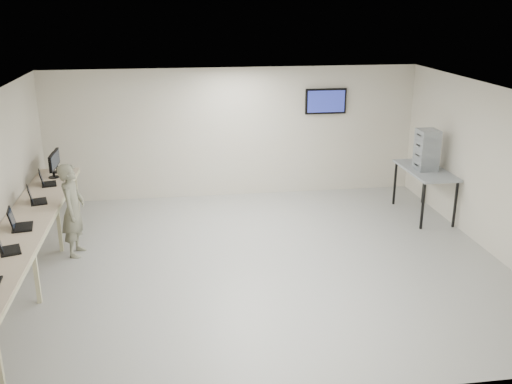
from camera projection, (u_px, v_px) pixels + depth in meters
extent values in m
cube|color=#B3B3B3|center=(258.00, 261.00, 9.48)|extent=(8.00, 7.00, 0.01)
cube|color=white|center=(258.00, 93.00, 8.59)|extent=(8.00, 7.00, 0.01)
cube|color=beige|center=(234.00, 133.00, 12.32)|extent=(8.00, 0.01, 2.80)
cube|color=beige|center=(309.00, 284.00, 5.76)|extent=(8.00, 0.01, 2.80)
cube|color=beige|center=(493.00, 171.00, 9.58)|extent=(0.01, 7.00, 2.80)
cube|color=black|center=(325.00, 101.00, 12.37)|extent=(0.15, 0.04, 0.15)
cube|color=black|center=(326.00, 101.00, 12.33)|extent=(0.90, 0.06, 0.55)
cube|color=navy|center=(326.00, 101.00, 12.30)|extent=(0.82, 0.01, 0.47)
cube|color=beige|center=(25.00, 224.00, 8.71)|extent=(0.75, 6.00, 0.04)
cube|color=beige|center=(51.00, 224.00, 8.77)|extent=(0.02, 6.00, 0.06)
cube|color=beige|center=(36.00, 275.00, 8.05)|extent=(0.06, 0.06, 0.86)
cube|color=beige|center=(23.00, 230.00, 9.66)|extent=(0.06, 0.06, 0.86)
cube|color=beige|center=(59.00, 228.00, 9.74)|extent=(0.06, 0.06, 0.86)
cube|color=beige|center=(46.00, 193.00, 11.49)|extent=(0.06, 0.06, 0.86)
cube|color=beige|center=(77.00, 192.00, 11.57)|extent=(0.06, 0.06, 0.86)
cube|color=black|center=(10.00, 251.00, 7.70)|extent=(0.36, 0.42, 0.02)
cube|color=black|center=(0.00, 242.00, 7.64)|extent=(0.14, 0.30, 0.21)
cube|color=black|center=(23.00, 227.00, 8.49)|extent=(0.35, 0.44, 0.02)
cube|color=black|center=(11.00, 218.00, 8.43)|extent=(0.14, 0.38, 0.28)
cube|color=black|center=(12.00, 218.00, 8.43)|extent=(0.11, 0.33, 0.23)
cube|color=black|center=(39.00, 202.00, 9.57)|extent=(0.34, 0.41, 0.02)
cube|color=black|center=(30.00, 194.00, 9.51)|extent=(0.15, 0.34, 0.26)
cube|color=black|center=(31.00, 194.00, 9.51)|extent=(0.13, 0.30, 0.21)
cube|color=black|center=(49.00, 184.00, 10.49)|extent=(0.32, 0.40, 0.02)
cube|color=black|center=(41.00, 177.00, 10.43)|extent=(0.14, 0.34, 0.25)
cube|color=black|center=(42.00, 177.00, 10.43)|extent=(0.11, 0.29, 0.21)
cylinder|color=black|center=(54.00, 177.00, 10.91)|extent=(0.21, 0.21, 0.02)
cube|color=black|center=(54.00, 173.00, 10.89)|extent=(0.04, 0.03, 0.16)
cube|color=black|center=(52.00, 162.00, 10.82)|extent=(0.05, 0.46, 0.31)
cube|color=black|center=(54.00, 162.00, 10.82)|extent=(0.00, 0.42, 0.27)
cylinder|color=black|center=(58.00, 172.00, 11.26)|extent=(0.20, 0.20, 0.02)
cube|color=black|center=(57.00, 167.00, 11.23)|extent=(0.04, 0.03, 0.16)
cube|color=black|center=(56.00, 158.00, 11.16)|extent=(0.05, 0.45, 0.30)
cube|color=black|center=(57.00, 158.00, 11.17)|extent=(0.00, 0.41, 0.26)
imported|color=gray|center=(73.00, 210.00, 9.51)|extent=(0.46, 0.63, 1.60)
cube|color=gray|center=(426.00, 170.00, 11.23)|extent=(0.75, 1.60, 0.04)
cube|color=black|center=(423.00, 206.00, 10.69)|extent=(0.04, 0.04, 0.92)
cube|color=black|center=(395.00, 184.00, 12.00)|extent=(0.04, 0.04, 0.92)
cube|color=black|center=(455.00, 204.00, 10.77)|extent=(0.04, 0.04, 0.92)
cube|color=black|center=(424.00, 182.00, 12.09)|extent=(0.04, 0.04, 0.92)
cube|color=#929CA4|center=(425.00, 164.00, 11.19)|extent=(0.38, 0.42, 0.20)
cube|color=#929CA4|center=(426.00, 155.00, 11.13)|extent=(0.38, 0.42, 0.20)
cube|color=#929CA4|center=(427.00, 145.00, 11.07)|extent=(0.38, 0.42, 0.20)
cube|color=#929CA4|center=(428.00, 135.00, 11.00)|extent=(0.38, 0.42, 0.20)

